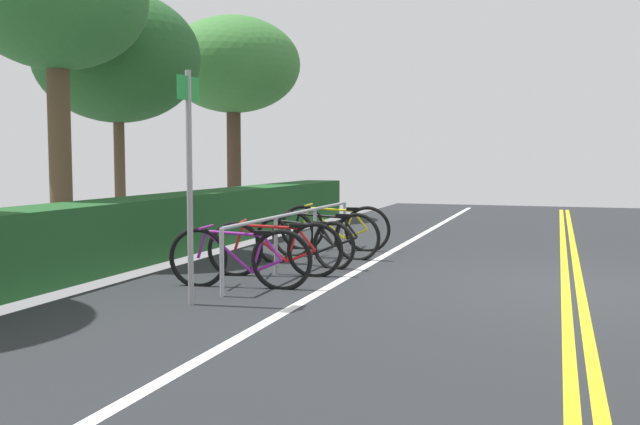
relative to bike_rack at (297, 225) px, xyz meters
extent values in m
cube|color=#232628|center=(-0.56, -3.63, -0.60)|extent=(28.63, 10.44, 0.05)
cube|color=gold|center=(-0.56, -3.71, -0.57)|extent=(25.77, 0.10, 0.00)
cube|color=gold|center=(-0.56, -3.55, -0.57)|extent=(25.77, 0.10, 0.00)
cube|color=white|center=(-0.56, -0.93, -0.57)|extent=(25.77, 0.12, 0.00)
cylinder|color=#9EA0A5|center=(-2.32, 0.00, -0.20)|extent=(0.05, 0.05, 0.74)
cylinder|color=#9EA0A5|center=(-0.77, 0.00, -0.20)|extent=(0.05, 0.05, 0.74)
cylinder|color=#9EA0A5|center=(0.77, 0.00, -0.20)|extent=(0.05, 0.05, 0.74)
cylinder|color=#9EA0A5|center=(2.32, 0.00, -0.20)|extent=(0.05, 0.05, 0.74)
cylinder|color=#9EA0A5|center=(0.00, 0.00, 0.17)|extent=(4.64, 0.04, 0.04)
torus|color=black|center=(-1.84, 0.55, -0.24)|extent=(0.15, 0.72, 0.72)
torus|color=black|center=(-1.71, -0.45, -0.24)|extent=(0.15, 0.72, 0.72)
cylinder|color=purple|center=(-1.79, 0.17, -0.16)|extent=(0.11, 0.58, 0.49)
cylinder|color=purple|center=(-1.78, 0.11, 0.06)|extent=(0.13, 0.69, 0.07)
cylinder|color=purple|center=(-1.75, -0.17, -0.17)|extent=(0.06, 0.17, 0.44)
cylinder|color=purple|center=(-1.73, -0.28, -0.32)|extent=(0.08, 0.37, 0.18)
cylinder|color=purple|center=(-1.72, -0.34, -0.10)|extent=(0.07, 0.25, 0.31)
cylinder|color=purple|center=(-1.83, 0.50, -0.08)|extent=(0.05, 0.14, 0.33)
cube|color=black|center=(-1.74, -0.23, 0.07)|extent=(0.11, 0.21, 0.05)
cylinder|color=purple|center=(-1.83, 0.45, 0.13)|extent=(0.46, 0.09, 0.03)
torus|color=black|center=(-1.02, 0.46, -0.24)|extent=(0.24, 0.71, 0.72)
torus|color=black|center=(-0.76, -0.53, -0.24)|extent=(0.24, 0.71, 0.72)
cylinder|color=red|center=(-0.92, 0.09, -0.16)|extent=(0.18, 0.58, 0.49)
cylinder|color=red|center=(-0.90, 0.03, 0.06)|extent=(0.21, 0.69, 0.07)
cylinder|color=red|center=(-0.83, -0.25, -0.18)|extent=(0.08, 0.17, 0.44)
cylinder|color=red|center=(-0.80, -0.36, -0.32)|extent=(0.13, 0.37, 0.18)
cylinder|color=red|center=(-0.79, -0.42, -0.10)|extent=(0.10, 0.25, 0.31)
cylinder|color=red|center=(-1.00, 0.41, -0.08)|extent=(0.07, 0.14, 0.33)
cube|color=black|center=(-0.81, -0.31, 0.07)|extent=(0.13, 0.21, 0.05)
cylinder|color=red|center=(-0.99, 0.36, 0.12)|extent=(0.45, 0.14, 0.03)
torus|color=black|center=(0.17, 0.41, -0.26)|extent=(0.23, 0.67, 0.68)
torus|color=black|center=(-0.09, -0.57, -0.26)|extent=(0.23, 0.67, 0.68)
cylinder|color=black|center=(0.08, 0.05, -0.18)|extent=(0.18, 0.57, 0.47)
cylinder|color=black|center=(0.06, -0.02, 0.02)|extent=(0.21, 0.68, 0.07)
cylinder|color=black|center=(-0.01, -0.29, -0.20)|extent=(0.08, 0.17, 0.42)
cylinder|color=black|center=(-0.04, -0.40, -0.33)|extent=(0.13, 0.37, 0.17)
cylinder|color=black|center=(-0.06, -0.46, -0.13)|extent=(0.10, 0.25, 0.29)
cylinder|color=black|center=(0.16, 0.36, -0.11)|extent=(0.07, 0.14, 0.31)
cube|color=black|center=(-0.03, -0.35, 0.03)|extent=(0.13, 0.21, 0.05)
cylinder|color=black|center=(0.15, 0.32, 0.08)|extent=(0.45, 0.15, 0.03)
torus|color=black|center=(0.90, 0.40, -0.24)|extent=(0.11, 0.73, 0.73)
torus|color=black|center=(0.82, -0.64, -0.24)|extent=(0.11, 0.73, 0.73)
cylinder|color=black|center=(0.87, 0.01, -0.16)|extent=(0.08, 0.60, 0.50)
cylinder|color=black|center=(0.87, -0.06, 0.06)|extent=(0.09, 0.71, 0.07)
cylinder|color=black|center=(0.85, -0.35, -0.17)|extent=(0.05, 0.17, 0.45)
cylinder|color=black|center=(0.84, -0.46, -0.32)|extent=(0.06, 0.38, 0.18)
cylinder|color=black|center=(0.83, -0.53, -0.10)|extent=(0.06, 0.26, 0.31)
cylinder|color=black|center=(0.90, 0.35, -0.08)|extent=(0.05, 0.14, 0.33)
cube|color=black|center=(0.84, -0.41, 0.07)|extent=(0.09, 0.21, 0.05)
cylinder|color=black|center=(0.89, 0.30, 0.13)|extent=(0.46, 0.06, 0.03)
torus|color=black|center=(1.71, 0.55, -0.22)|extent=(0.12, 0.76, 0.76)
torus|color=black|center=(1.80, -0.54, -0.22)|extent=(0.12, 0.76, 0.76)
cylinder|color=yellow|center=(1.75, 0.14, -0.14)|extent=(0.09, 0.62, 0.52)
cylinder|color=yellow|center=(1.75, 0.07, 0.09)|extent=(0.10, 0.74, 0.07)
cylinder|color=yellow|center=(1.78, -0.23, -0.15)|extent=(0.05, 0.18, 0.47)
cylinder|color=yellow|center=(1.79, -0.35, -0.30)|extent=(0.07, 0.40, 0.19)
cylinder|color=yellow|center=(1.79, -0.42, -0.07)|extent=(0.06, 0.27, 0.32)
cylinder|color=yellow|center=(1.72, 0.49, -0.06)|extent=(0.05, 0.15, 0.35)
cube|color=black|center=(1.78, -0.30, 0.11)|extent=(0.10, 0.21, 0.05)
cylinder|color=yellow|center=(1.72, 0.44, 0.16)|extent=(0.46, 0.07, 0.03)
cylinder|color=gray|center=(-2.80, 0.11, 0.62)|extent=(0.06, 0.06, 2.39)
cube|color=#198C33|center=(-2.80, 0.11, 1.63)|extent=(0.36, 0.05, 0.24)
cube|color=#1C4C21|center=(1.50, 2.39, -0.12)|extent=(13.64, 0.91, 0.92)
cylinder|color=brown|center=(-0.22, 3.77, 0.90)|extent=(0.34, 0.34, 2.94)
cylinder|color=brown|center=(2.36, 4.49, 0.57)|extent=(0.20, 0.20, 2.29)
ellipsoid|color=#235626|center=(2.36, 4.49, 2.82)|extent=(3.12, 3.12, 2.45)
cylinder|color=#473323|center=(6.78, 4.21, 0.79)|extent=(0.35, 0.35, 2.73)
ellipsoid|color=#387533|center=(6.78, 4.21, 3.22)|extent=(3.31, 3.31, 2.35)
camera|label=1|loc=(-9.14, -3.44, 0.94)|focal=39.51mm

